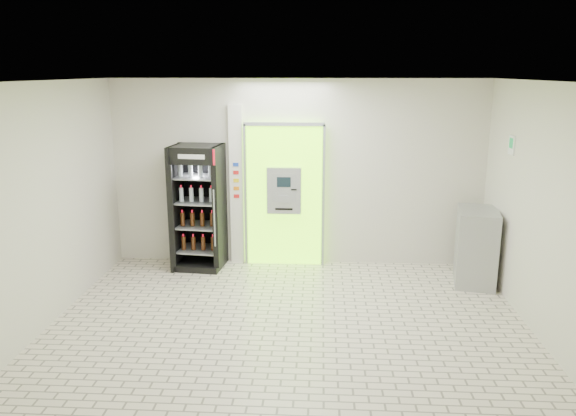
{
  "coord_description": "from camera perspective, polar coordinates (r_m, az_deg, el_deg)",
  "views": [
    {
      "loc": [
        0.38,
        -6.42,
        3.12
      ],
      "look_at": [
        -0.07,
        1.2,
        1.24
      ],
      "focal_mm": 35.0,
      "sensor_mm": 36.0,
      "label": 1
    }
  ],
  "objects": [
    {
      "name": "ground",
      "position": [
        7.15,
        0.0,
        -12.03
      ],
      "size": [
        6.0,
        6.0,
        0.0
      ],
      "primitive_type": "plane",
      "color": "beige",
      "rests_on": "ground"
    },
    {
      "name": "exit_sign",
      "position": [
        8.31,
        21.77,
        5.95
      ],
      "size": [
        0.02,
        0.22,
        0.26
      ],
      "color": "white",
      "rests_on": "room_shell"
    },
    {
      "name": "beverage_cooler",
      "position": [
        9.07,
        -9.07,
        -0.16
      ],
      "size": [
        0.81,
        0.75,
        1.99
      ],
      "rotation": [
        0.0,
        0.0,
        -0.11
      ],
      "color": "black",
      "rests_on": "ground"
    },
    {
      "name": "pillar",
      "position": [
        9.16,
        -5.22,
        2.31
      ],
      "size": [
        0.22,
        0.11,
        2.6
      ],
      "color": "silver",
      "rests_on": "ground"
    },
    {
      "name": "room_shell",
      "position": [
        6.56,
        0.0,
        2.6
      ],
      "size": [
        6.0,
        6.0,
        6.0
      ],
      "color": "beige",
      "rests_on": "ground"
    },
    {
      "name": "atm_assembly",
      "position": [
        9.07,
        -0.36,
        1.42
      ],
      "size": [
        1.3,
        0.24,
        2.33
      ],
      "color": "#83FA10",
      "rests_on": "ground"
    },
    {
      "name": "steel_cabinet",
      "position": [
        8.83,
        18.56,
        -3.74
      ],
      "size": [
        0.72,
        0.93,
        1.13
      ],
      "rotation": [
        0.0,
        0.0,
        -0.18
      ],
      "color": "#999B9F",
      "rests_on": "ground"
    }
  ]
}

